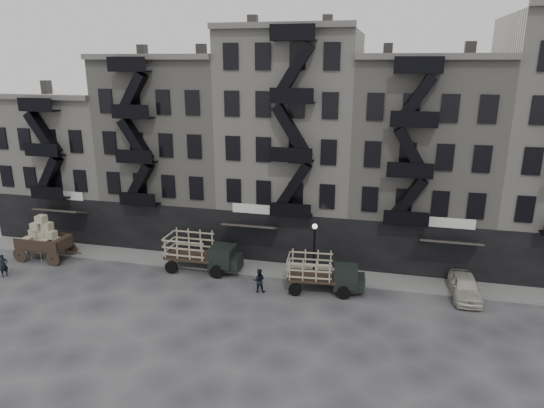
% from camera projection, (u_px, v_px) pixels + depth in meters
% --- Properties ---
extents(ground, '(140.00, 140.00, 0.00)m').
position_uv_depth(ground, '(263.00, 293.00, 32.41)').
color(ground, '#38383A').
rests_on(ground, ground).
extents(sidewalk, '(55.00, 2.50, 0.15)m').
position_uv_depth(sidewalk, '(276.00, 269.00, 35.88)').
color(sidewalk, slate).
rests_on(sidewalk, ground).
extents(building_west, '(10.00, 11.35, 13.20)m').
position_uv_depth(building_west, '(78.00, 162.00, 44.31)').
color(building_west, '#AFABA1').
rests_on(building_west, ground).
extents(building_midwest, '(10.00, 11.35, 16.20)m').
position_uv_depth(building_midwest, '(179.00, 150.00, 41.64)').
color(building_midwest, gray).
rests_on(building_midwest, ground).
extents(building_center, '(10.00, 11.35, 18.20)m').
position_uv_depth(building_center, '(293.00, 143.00, 39.12)').
color(building_center, '#AFABA1').
rests_on(building_center, ground).
extents(building_mideast, '(10.00, 11.35, 16.20)m').
position_uv_depth(building_mideast, '(421.00, 161.00, 37.17)').
color(building_mideast, gray).
rests_on(building_mideast, ground).
extents(lamp_post, '(0.36, 0.36, 4.28)m').
position_uv_depth(lamp_post, '(314.00, 244.00, 33.36)').
color(lamp_post, black).
rests_on(lamp_post, ground).
extents(horse, '(1.92, 0.92, 1.60)m').
position_uv_depth(horse, '(36.00, 251.00, 37.46)').
color(horse, beige).
rests_on(horse, ground).
extents(wagon, '(4.16, 2.30, 3.48)m').
position_uv_depth(wagon, '(42.00, 235.00, 37.45)').
color(wagon, black).
rests_on(wagon, ground).
extents(stake_truck_west, '(5.59, 2.35, 2.79)m').
position_uv_depth(stake_truck_west, '(201.00, 250.00, 35.51)').
color(stake_truck_west, black).
rests_on(stake_truck_west, ground).
extents(stake_truck_east, '(5.23, 2.47, 2.55)m').
position_uv_depth(stake_truck_east, '(323.00, 271.00, 32.32)').
color(stake_truck_east, black).
rests_on(stake_truck_east, ground).
extents(car_east, '(1.95, 4.44, 1.49)m').
position_uv_depth(car_east, '(465.00, 286.00, 31.70)').
color(car_east, beige).
rests_on(car_east, ground).
extents(pedestrian_west, '(0.63, 0.72, 1.66)m').
position_uv_depth(pedestrian_west, '(4.00, 266.00, 34.71)').
color(pedestrian_west, black).
rests_on(pedestrian_west, ground).
extents(pedestrian_mid, '(0.90, 0.76, 1.65)m').
position_uv_depth(pedestrian_mid, '(259.00, 280.00, 32.39)').
color(pedestrian_mid, black).
rests_on(pedestrian_mid, ground).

